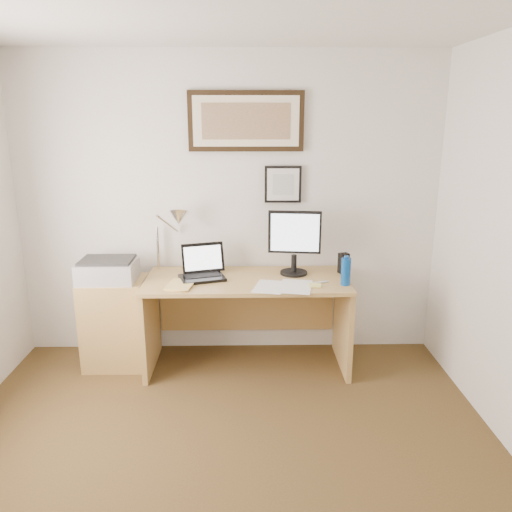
{
  "coord_description": "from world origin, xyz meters",
  "views": [
    {
      "loc": [
        0.15,
        -2.11,
        1.97
      ],
      "look_at": [
        0.22,
        1.43,
        0.99
      ],
      "focal_mm": 35.0,
      "sensor_mm": 36.0,
      "label": 1
    }
  ],
  "objects_px": {
    "laptop": "(202,271)",
    "book": "(168,284)",
    "water_bottle": "(346,272)",
    "printer": "(108,270)",
    "desk": "(247,303)",
    "side_cabinet": "(116,323)",
    "lcd_monitor": "(294,239)"
  },
  "relations": [
    {
      "from": "desk",
      "to": "water_bottle",
      "type": "bearing_deg",
      "value": -18.17
    },
    {
      "from": "desk",
      "to": "book",
      "type": "bearing_deg",
      "value": -157.88
    },
    {
      "from": "desk",
      "to": "side_cabinet",
      "type": "bearing_deg",
      "value": -178.11
    },
    {
      "from": "laptop",
      "to": "lcd_monitor",
      "type": "height_order",
      "value": "lcd_monitor"
    },
    {
      "from": "book",
      "to": "printer",
      "type": "distance_m",
      "value": 0.54
    },
    {
      "from": "side_cabinet",
      "to": "laptop",
      "type": "xyz_separation_m",
      "value": [
        0.72,
        -0.01,
        0.44
      ]
    },
    {
      "from": "side_cabinet",
      "to": "water_bottle",
      "type": "distance_m",
      "value": 1.89
    },
    {
      "from": "side_cabinet",
      "to": "lcd_monitor",
      "type": "distance_m",
      "value": 1.6
    },
    {
      "from": "book",
      "to": "laptop",
      "type": "relative_size",
      "value": 0.65
    },
    {
      "from": "printer",
      "to": "water_bottle",
      "type": "bearing_deg",
      "value": -6.03
    },
    {
      "from": "book",
      "to": "desk",
      "type": "distance_m",
      "value": 0.69
    },
    {
      "from": "desk",
      "to": "lcd_monitor",
      "type": "bearing_deg",
      "value": 4.28
    },
    {
      "from": "side_cabinet",
      "to": "desk",
      "type": "distance_m",
      "value": 1.08
    },
    {
      "from": "side_cabinet",
      "to": "printer",
      "type": "xyz_separation_m",
      "value": [
        -0.03,
        -0.02,
        0.45
      ]
    },
    {
      "from": "lcd_monitor",
      "to": "printer",
      "type": "xyz_separation_m",
      "value": [
        -1.48,
        -0.08,
        -0.22
      ]
    },
    {
      "from": "laptop",
      "to": "side_cabinet",
      "type": "bearing_deg",
      "value": 179.26
    },
    {
      "from": "printer",
      "to": "lcd_monitor",
      "type": "bearing_deg",
      "value": 3.07
    },
    {
      "from": "desk",
      "to": "laptop",
      "type": "distance_m",
      "value": 0.46
    },
    {
      "from": "laptop",
      "to": "printer",
      "type": "height_order",
      "value": "laptop"
    },
    {
      "from": "water_bottle",
      "to": "printer",
      "type": "height_order",
      "value": "water_bottle"
    },
    {
      "from": "side_cabinet",
      "to": "lcd_monitor",
      "type": "bearing_deg",
      "value": 2.52
    },
    {
      "from": "book",
      "to": "printer",
      "type": "bearing_deg",
      "value": 159.19
    },
    {
      "from": "desk",
      "to": "printer",
      "type": "height_order",
      "value": "printer"
    },
    {
      "from": "side_cabinet",
      "to": "book",
      "type": "height_order",
      "value": "book"
    },
    {
      "from": "book",
      "to": "laptop",
      "type": "xyz_separation_m",
      "value": [
        0.24,
        0.2,
        0.05
      ]
    },
    {
      "from": "side_cabinet",
      "to": "desk",
      "type": "bearing_deg",
      "value": 1.89
    },
    {
      "from": "water_bottle",
      "to": "laptop",
      "type": "distance_m",
      "value": 1.12
    },
    {
      "from": "book",
      "to": "lcd_monitor",
      "type": "xyz_separation_m",
      "value": [
        0.98,
        0.27,
        0.28
      ]
    },
    {
      "from": "water_bottle",
      "to": "printer",
      "type": "xyz_separation_m",
      "value": [
        -1.85,
        0.2,
        -0.04
      ]
    },
    {
      "from": "desk",
      "to": "laptop",
      "type": "relative_size",
      "value": 4.04
    },
    {
      "from": "desk",
      "to": "laptop",
      "type": "xyz_separation_m",
      "value": [
        -0.35,
        -0.04,
        0.29
      ]
    },
    {
      "from": "laptop",
      "to": "book",
      "type": "bearing_deg",
      "value": -140.93
    }
  ]
}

